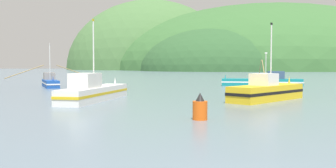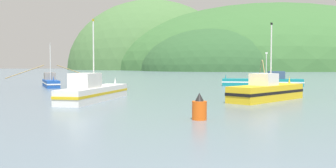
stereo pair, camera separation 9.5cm
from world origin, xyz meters
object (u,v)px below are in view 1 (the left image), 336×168
at_px(fishing_boat_teal, 263,81).
at_px(channel_buoy, 200,109).
at_px(fishing_boat_blue, 50,82).
at_px(fishing_boat_white, 94,92).
at_px(fishing_boat_yellow, 267,91).

xyz_separation_m(fishing_boat_teal, channel_buoy, (-15.15, -33.89, -0.05)).
xyz_separation_m(fishing_boat_blue, fishing_boat_white, (8.99, -21.56, 0.13)).
height_order(fishing_boat_teal, fishing_boat_blue, fishing_boat_blue).
relative_size(fishing_boat_teal, fishing_boat_white, 1.44).
bearing_deg(fishing_boat_blue, fishing_boat_yellow, 28.78).
relative_size(fishing_boat_teal, fishing_boat_yellow, 1.88).
height_order(fishing_boat_white, channel_buoy, fishing_boat_white).
bearing_deg(fishing_boat_teal, fishing_boat_blue, 15.60).
xyz_separation_m(fishing_boat_teal, fishing_boat_blue, (-31.86, -0.25, -0.01)).
xyz_separation_m(fishing_boat_yellow, fishing_boat_white, (-15.61, 0.80, 0.00)).
relative_size(fishing_boat_yellow, fishing_boat_white, 0.77).
relative_size(fishing_boat_blue, fishing_boat_white, 1.02).
bearing_deg(channel_buoy, fishing_boat_yellow, 55.06).
bearing_deg(fishing_boat_white, fishing_boat_teal, -29.55).
distance_m(fishing_boat_teal, fishing_boat_blue, 31.86).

